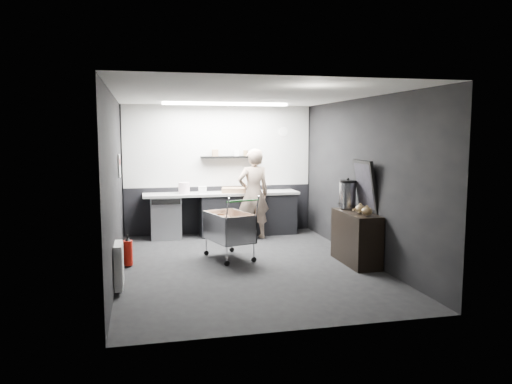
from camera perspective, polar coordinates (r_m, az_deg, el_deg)
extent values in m
plane|color=black|center=(8.14, -1.16, -8.34)|extent=(5.50, 5.50, 0.00)
plane|color=white|center=(7.88, -1.21, 10.98)|extent=(5.50, 5.50, 0.00)
plane|color=black|center=(10.59, -4.24, 2.57)|extent=(5.50, 0.00, 5.50)
plane|color=black|center=(5.26, 4.98, -1.69)|extent=(5.50, 0.00, 5.50)
plane|color=black|center=(7.74, -15.83, 0.79)|extent=(0.00, 5.50, 5.50)
plane|color=black|center=(8.53, 12.08, 1.43)|extent=(0.00, 5.50, 5.50)
cube|color=silver|center=(10.55, -4.25, 5.27)|extent=(3.95, 0.02, 1.70)
cube|color=black|center=(10.67, -4.19, -2.00)|extent=(3.95, 0.02, 1.00)
cube|color=black|center=(10.48, -3.06, 4.01)|extent=(1.20, 0.22, 0.04)
cylinder|color=white|center=(10.84, 3.13, 6.90)|extent=(0.20, 0.03, 0.20)
cube|color=white|center=(9.02, -15.36, 2.89)|extent=(0.02, 0.30, 0.40)
cube|color=#B41E16|center=(9.01, -15.34, 3.34)|extent=(0.02, 0.22, 0.10)
cube|color=white|center=(7.03, -15.43, -8.08)|extent=(0.10, 0.50, 0.60)
cube|color=white|center=(9.69, -3.48, 10.00)|extent=(2.40, 0.20, 0.04)
cube|color=black|center=(10.48, -0.95, -2.56)|extent=(2.00, 0.56, 0.85)
cube|color=#B0B1AC|center=(10.32, -3.94, -0.19)|extent=(3.20, 0.60, 0.05)
cube|color=#9EA0A5|center=(10.26, -10.28, -2.86)|extent=(0.60, 0.58, 0.85)
cube|color=black|center=(9.91, -10.24, -1.12)|extent=(0.56, 0.02, 0.10)
imported|color=beige|center=(9.98, -0.30, -0.23)|extent=(0.71, 0.51, 1.81)
cube|color=silver|center=(8.48, -3.07, -5.48)|extent=(0.81, 1.02, 0.02)
cube|color=silver|center=(8.39, -4.95, -4.05)|extent=(0.27, 0.86, 0.47)
cube|color=silver|center=(8.49, -1.22, -3.90)|extent=(0.27, 0.86, 0.47)
cube|color=silver|center=(8.02, -2.53, -4.54)|extent=(0.56, 0.18, 0.47)
cube|color=silver|center=(8.86, -3.56, -3.46)|extent=(0.56, 0.18, 0.47)
cylinder|color=silver|center=(8.09, -4.30, -7.16)|extent=(0.02, 0.02, 0.31)
cylinder|color=silver|center=(8.17, -0.83, -6.99)|extent=(0.02, 0.02, 0.31)
cylinder|color=silver|center=(8.87, -5.11, -5.92)|extent=(0.02, 0.02, 0.31)
cylinder|color=silver|center=(8.95, -1.94, -5.78)|extent=(0.02, 0.02, 0.31)
cylinder|color=green|center=(7.87, -2.47, -1.07)|extent=(0.56, 0.19, 0.03)
cube|color=brown|center=(8.52, -4.03, -3.98)|extent=(0.33, 0.37, 0.40)
cube|color=brown|center=(8.35, -1.93, -4.34)|extent=(0.30, 0.35, 0.36)
cylinder|color=black|center=(8.12, -4.30, -8.09)|extent=(0.09, 0.05, 0.08)
cylinder|color=black|center=(8.90, -5.10, -6.78)|extent=(0.09, 0.05, 0.08)
cylinder|color=black|center=(8.21, -0.83, -7.91)|extent=(0.09, 0.05, 0.08)
cylinder|color=black|center=(8.98, -1.93, -6.63)|extent=(0.09, 0.05, 0.08)
cube|color=black|center=(8.30, 11.35, -5.17)|extent=(0.42, 1.13, 0.84)
cylinder|color=silver|center=(8.54, 10.41, -0.36)|extent=(0.28, 0.28, 0.43)
cylinder|color=black|center=(8.51, 10.45, 1.21)|extent=(0.28, 0.28, 0.04)
sphere|color=black|center=(8.51, 10.45, 1.46)|extent=(0.05, 0.05, 0.05)
ellipsoid|color=brown|center=(8.09, 11.84, -1.92)|extent=(0.17, 0.17, 0.14)
ellipsoid|color=brown|center=(7.88, 12.55, -2.17)|extent=(0.17, 0.17, 0.14)
cube|color=black|center=(8.29, 12.43, 0.69)|extent=(0.20, 0.66, 0.84)
cube|color=black|center=(8.28, 12.27, 0.68)|extent=(0.14, 0.56, 0.72)
cylinder|color=#B3160B|center=(8.25, -14.42, -6.75)|extent=(0.15, 0.15, 0.40)
cone|color=black|center=(8.20, -14.47, -5.24)|extent=(0.10, 0.10, 0.06)
cylinder|color=black|center=(8.19, -14.48, -4.97)|extent=(0.03, 0.03, 0.06)
cube|color=#9E7754|center=(10.30, -2.52, 0.22)|extent=(0.56, 0.47, 0.10)
cylinder|color=white|center=(10.21, -8.22, 0.46)|extent=(0.23, 0.23, 0.23)
cube|color=white|center=(10.20, -6.13, 0.25)|extent=(0.17, 0.13, 0.14)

